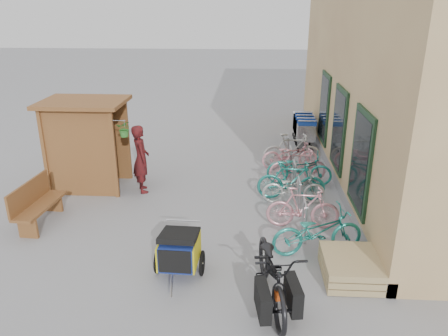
# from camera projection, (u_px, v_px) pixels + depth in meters

# --- Properties ---
(ground) EXTENTS (80.00, 80.00, 0.00)m
(ground) POSITION_uv_depth(u_px,v_px,m) (197.00, 235.00, 9.55)
(ground) COLOR gray
(building) EXTENTS (6.07, 13.00, 7.00)m
(building) POSITION_uv_depth(u_px,v_px,m) (445.00, 51.00, 12.13)
(building) COLOR tan
(building) RESTS_ON ground
(kiosk) EXTENTS (2.49, 1.65, 2.40)m
(kiosk) POSITION_uv_depth(u_px,v_px,m) (83.00, 132.00, 11.48)
(kiosk) COLOR brown
(kiosk) RESTS_ON ground
(bike_rack) EXTENTS (0.05, 5.35, 0.86)m
(bike_rack) POSITION_uv_depth(u_px,v_px,m) (294.00, 174.00, 11.47)
(bike_rack) COLOR #A5A8AD
(bike_rack) RESTS_ON ground
(pallet_stack) EXTENTS (1.00, 1.20, 0.40)m
(pallet_stack) POSITION_uv_depth(u_px,v_px,m) (350.00, 267.00, 8.00)
(pallet_stack) COLOR tan
(pallet_stack) RESTS_ON ground
(bench) EXTENTS (0.61, 1.64, 1.02)m
(bench) POSITION_uv_depth(u_px,v_px,m) (36.00, 203.00, 9.84)
(bench) COLOR brown
(bench) RESTS_ON ground
(shopping_carts) EXTENTS (0.64, 2.14, 1.14)m
(shopping_carts) POSITION_uv_depth(u_px,v_px,m) (303.00, 126.00, 15.42)
(shopping_carts) COLOR silver
(shopping_carts) RESTS_ON ground
(child_trailer) EXTENTS (0.92, 1.53, 0.90)m
(child_trailer) POSITION_uv_depth(u_px,v_px,m) (179.00, 249.00, 8.04)
(child_trailer) COLOR navy
(child_trailer) RESTS_ON ground
(cargo_bike) EXTENTS (1.10, 2.35, 1.19)m
(cargo_bike) POSITION_uv_depth(u_px,v_px,m) (273.00, 272.00, 7.20)
(cargo_bike) COLOR black
(cargo_bike) RESTS_ON ground
(person_kiosk) EXTENTS (0.66, 0.78, 1.82)m
(person_kiosk) POSITION_uv_depth(u_px,v_px,m) (141.00, 159.00, 11.44)
(person_kiosk) COLOR maroon
(person_kiosk) RESTS_ON ground
(bike_0) EXTENTS (1.97, 1.07, 0.98)m
(bike_0) POSITION_uv_depth(u_px,v_px,m) (317.00, 231.00, 8.68)
(bike_0) COLOR teal
(bike_0) RESTS_ON ground
(bike_1) EXTENTS (1.64, 0.52, 0.97)m
(bike_1) POSITION_uv_depth(u_px,v_px,m) (303.00, 208.00, 9.68)
(bike_1) COLOR pink
(bike_1) RESTS_ON ground
(bike_2) EXTENTS (1.58, 0.59, 0.82)m
(bike_2) POSITION_uv_depth(u_px,v_px,m) (294.00, 188.00, 10.92)
(bike_2) COLOR #BCBDB8
(bike_2) RESTS_ON ground
(bike_3) EXTENTS (1.75, 0.60, 1.03)m
(bike_3) POSITION_uv_depth(u_px,v_px,m) (291.00, 181.00, 11.06)
(bike_3) COLOR teal
(bike_3) RESTS_ON ground
(bike_4) EXTENTS (1.85, 0.84, 0.94)m
(bike_4) POSITION_uv_depth(u_px,v_px,m) (299.00, 168.00, 12.03)
(bike_4) COLOR teal
(bike_4) RESTS_ON ground
(bike_5) EXTENTS (1.68, 0.72, 0.98)m
(bike_5) POSITION_uv_depth(u_px,v_px,m) (298.00, 166.00, 12.15)
(bike_5) COLOR pink
(bike_5) RESTS_ON ground
(bike_6) EXTENTS (1.75, 0.80, 0.89)m
(bike_6) POSITION_uv_depth(u_px,v_px,m) (290.00, 155.00, 13.16)
(bike_6) COLOR pink
(bike_6) RESTS_ON ground
(bike_7) EXTENTS (1.80, 0.61, 1.06)m
(bike_7) POSITION_uv_depth(u_px,v_px,m) (292.00, 150.00, 13.27)
(bike_7) COLOR #BCBDB8
(bike_7) RESTS_ON ground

